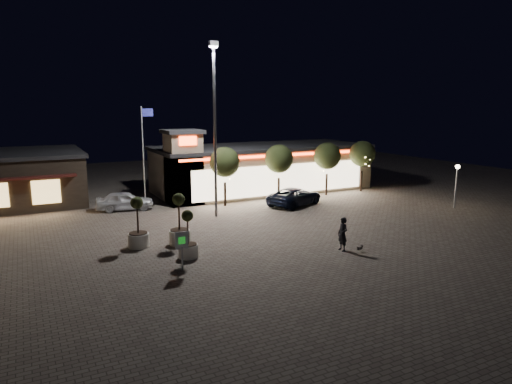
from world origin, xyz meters
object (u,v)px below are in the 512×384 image
planter_left (138,232)px  white_sedan (125,201)px  planter_mid (188,243)px  valet_sign (182,244)px  pickup_truck (295,196)px  pedestrian (343,234)px

planter_left → white_sedan: bearing=83.1°
planter_mid → valet_sign: planter_mid is taller
pickup_truck → planter_left: size_ratio=1.76×
pickup_truck → valet_sign: valet_sign is taller
pedestrian → planter_mid: 8.57m
pedestrian → valet_sign: 9.07m
white_sedan → planter_left: size_ratio=1.45×
pedestrian → planter_left: bearing=-120.8°
pedestrian → valet_sign: (-9.00, 1.04, 0.43)m
white_sedan → pickup_truck: bearing=-97.4°
pickup_truck → pedestrian: (-3.93, -11.39, 0.23)m
pedestrian → white_sedan: bearing=-151.4°
pedestrian → planter_left: size_ratio=0.64×
white_sedan → planter_left: planter_left is taller
white_sedan → valet_sign: (-0.15, -14.79, 0.65)m
planter_mid → white_sedan: bearing=93.3°
pedestrian → planter_mid: size_ratio=0.73×
pedestrian → planter_mid: planter_mid is taller
planter_left → pickup_truck: bearing=21.6°
pickup_truck → valet_sign: size_ratio=2.65×
valet_sign → white_sedan: bearing=89.4°
white_sedan → valet_sign: 14.80m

